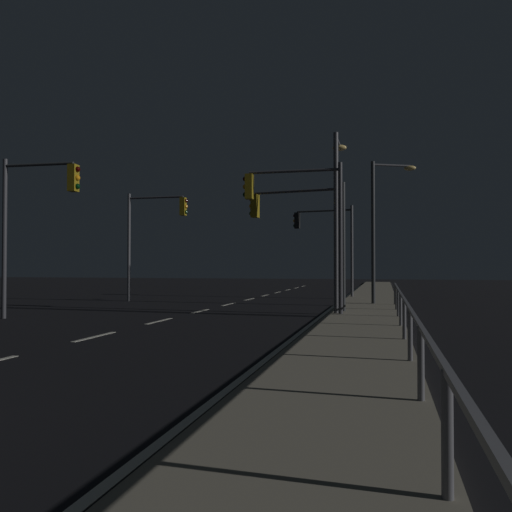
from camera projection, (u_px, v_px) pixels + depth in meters
name	position (u px, v px, depth m)	size (l,w,h in m)	color
ground_plane	(204.00, 310.00, 21.86)	(112.00, 112.00, 0.00)	black
sidewalk_right	(366.00, 312.00, 20.23)	(2.65, 77.00, 0.14)	gray
lane_markings_center	(228.00, 304.00, 25.25)	(0.14, 50.00, 0.01)	silver
lane_edge_line	(337.00, 304.00, 25.46)	(0.14, 53.00, 0.01)	silver
traffic_light_near_left	(299.00, 221.00, 20.61)	(3.98, 0.72, 5.00)	#2D3033
traffic_light_far_center	(35.00, 207.00, 18.30)	(3.03, 0.40, 5.74)	#38383D
traffic_light_far_right	(326.00, 233.00, 30.16)	(3.57, 0.65, 5.25)	#4C4C51
traffic_light_mid_left	(153.00, 226.00, 27.46)	(3.42, 0.35, 5.80)	#4C4C51
traffic_light_near_right	(298.00, 208.00, 19.16)	(3.76, 0.35, 5.54)	#38383D
street_lamp_mid_block	(381.00, 217.00, 24.15)	(2.08, 1.05, 6.66)	#2D3033
street_lamp_median	(337.00, 204.00, 19.44)	(0.56, 1.72, 6.73)	#4C4C51
barrier_fence	(404.00, 308.00, 12.24)	(0.09, 23.17, 0.98)	#59595E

